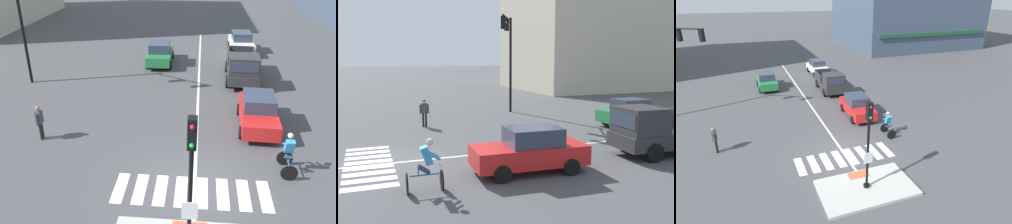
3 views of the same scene
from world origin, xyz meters
The scene contains 19 objects.
ground_plane centered at (0.00, 0.00, 0.00)m, with size 300.00×300.00×0.00m, color #474749.
traffic_island centered at (0.00, -3.44, 0.07)m, with size 4.69×2.74×0.15m, color #B2AFA8.
tactile_pad_front centered at (0.00, -2.42, 0.15)m, with size 1.10×0.60×0.01m, color #DB5B38.
signal_pole centered at (0.00, -3.45, 2.82)m, with size 0.44×0.38×4.43m.
crosswalk_stripe_a centered at (-2.66, -0.41, 0.00)m, with size 0.44×1.80×0.01m, color silver.
crosswalk_stripe_b centered at (-1.90, -0.41, 0.00)m, with size 0.44×1.80×0.01m, color silver.
crosswalk_stripe_c centered at (-1.14, -0.41, 0.00)m, with size 0.44×1.80×0.01m, color silver.
crosswalk_stripe_d centered at (-0.38, -0.41, 0.00)m, with size 0.44×1.80×0.01m, color silver.
crosswalk_stripe_e centered at (0.38, -0.41, 0.00)m, with size 0.44×1.80×0.01m, color silver.
crosswalk_stripe_f centered at (1.14, -0.41, 0.00)m, with size 0.44×1.80×0.01m, color silver.
crosswalk_stripe_g centered at (1.90, -0.41, 0.00)m, with size 0.44×1.80×0.01m, color silver.
crosswalk_stripe_h centered at (2.66, -0.41, 0.00)m, with size 0.44×1.80×0.01m, color silver.
lane_centre_line centered at (0.11, 10.00, 0.00)m, with size 0.14×28.00×0.01m, color silver.
car_green_westbound_distant centered at (-2.85, 14.53, 0.81)m, with size 1.89×4.12×1.64m.
car_red_eastbound_mid centered at (3.06, 5.02, 0.81)m, with size 1.99×4.18×1.64m.
car_white_eastbound_distant centered at (3.47, 18.22, 0.81)m, with size 1.97×4.17×1.64m.
pickup_truck_charcoal_eastbound_far centered at (2.88, 11.25, 0.98)m, with size 2.23×5.18×2.08m.
cyclist centered at (3.71, 1.22, 0.87)m, with size 0.70×1.12×1.68m.
pedestrian_at_curb_left centered at (-7.05, 2.84, 0.98)m, with size 0.23×0.55×1.67m.
Camera 3 is at (-4.87, -13.38, 8.84)m, focal length 29.49 mm.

